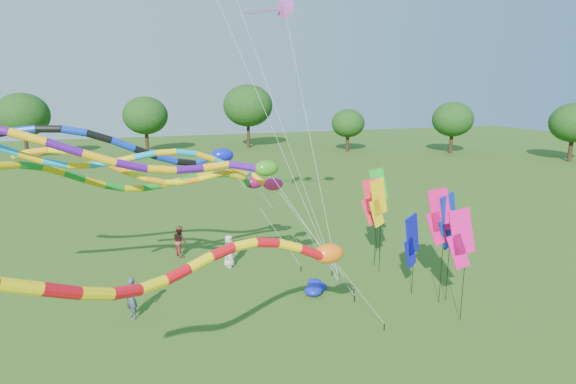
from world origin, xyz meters
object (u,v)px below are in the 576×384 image
object	(u,v)px
tube_kite_red	(229,263)
blue_nylon_heap	(318,284)
tube_kite_orange	(186,174)
person_c	(180,241)
person_a	(229,251)
person_b	(131,298)

from	to	relation	value
tube_kite_red	blue_nylon_heap	size ratio (longest dim) A/B	8.01
tube_kite_orange	tube_kite_red	bearing A→B (deg)	-79.70
tube_kite_red	person_c	size ratio (longest dim) A/B	7.33
tube_kite_red	tube_kite_orange	bearing A→B (deg)	69.58
blue_nylon_heap	tube_kite_orange	bearing A→B (deg)	-178.58
blue_nylon_heap	person_a	bearing A→B (deg)	128.86
person_a	person_b	bearing A→B (deg)	179.20
tube_kite_red	person_a	distance (m)	11.99
person_c	tube_kite_red	bearing A→B (deg)	163.86
person_a	person_b	size ratio (longest dim) A/B	0.97
tube_kite_orange	blue_nylon_heap	world-z (taller)	tube_kite_orange
tube_kite_orange	person_a	xyz separation A→B (m)	(2.55, 4.22, -4.93)
person_a	person_c	distance (m)	3.33
blue_nylon_heap	person_b	distance (m)	8.29
tube_kite_red	person_b	distance (m)	8.14
person_b	person_c	size ratio (longest dim) A/B	1.02
blue_nylon_heap	person_c	size ratio (longest dim) A/B	0.91
person_a	person_b	distance (m)	6.61
blue_nylon_heap	person_c	bearing A→B (deg)	129.99
blue_nylon_heap	person_c	distance (m)	8.59
person_c	blue_nylon_heap	bearing A→B (deg)	-155.37
blue_nylon_heap	person_a	world-z (taller)	person_a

